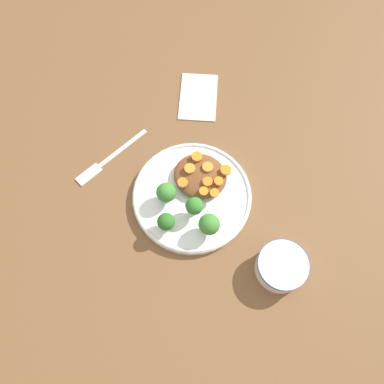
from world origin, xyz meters
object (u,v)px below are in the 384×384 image
(plate, at_px, (192,196))
(dip_bowl, at_px, (281,266))
(napkin, at_px, (198,96))
(fork, at_px, (106,161))

(plate, bearing_deg, dip_bowl, -107.17)
(napkin, bearing_deg, plate, -158.78)
(plate, xyz_separation_m, dip_bowl, (-0.07, -0.21, 0.02))
(napkin, bearing_deg, fork, 154.84)
(plate, xyz_separation_m, napkin, (0.24, 0.09, -0.01))
(dip_bowl, bearing_deg, napkin, 45.14)
(plate, relative_size, dip_bowl, 2.55)
(dip_bowl, xyz_separation_m, napkin, (0.31, 0.31, -0.02))
(fork, bearing_deg, dip_bowl, 103.13)
(dip_bowl, distance_m, napkin, 0.43)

